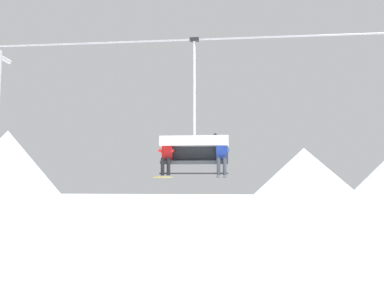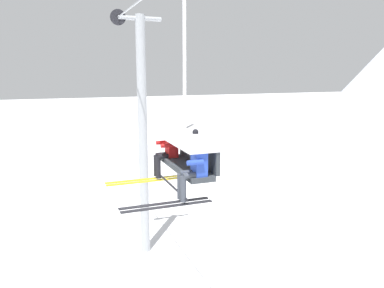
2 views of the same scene
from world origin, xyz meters
The scene contains 4 objects.
lift_tower_near centered at (-6.16, -0.02, 4.89)m, with size 0.36×1.88×9.44m.
chairlift_chair centered at (0.88, -0.73, 5.88)m, with size 2.07×0.74×4.25m.
skier_red centered at (0.05, -0.95, 5.54)m, with size 0.46×1.70×1.23m.
skier_blue centered at (1.70, -0.94, 5.56)m, with size 0.48×1.70×1.34m.
Camera 2 is at (7.87, -3.31, 7.26)m, focal length 35.00 mm.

